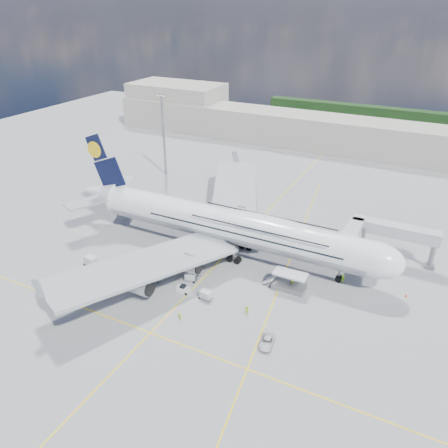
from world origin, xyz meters
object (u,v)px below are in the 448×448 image
at_px(light_mast, 164,134).
at_px(dolly_nose_far, 206,295).
at_px(crew_loader, 247,310).
at_px(service_van, 267,342).
at_px(catering_truck_outer, 238,180).
at_px(cargo_loader, 289,283).
at_px(dolly_row_c, 196,270).
at_px(catering_truck_inner, 234,223).
at_px(cone_tail, 110,210).
at_px(cone_nose, 406,295).
at_px(cone_wing_right_outer, 85,304).
at_px(dolly_row_b, 153,275).
at_px(cone_wing_left_inner, 219,211).
at_px(crew_van, 292,284).
at_px(dolly_nose_near, 190,277).
at_px(crew_tug, 180,316).
at_px(cone_wing_left_outer, 228,209).
at_px(dolly_row_a, 150,260).
at_px(airliner, 229,225).
at_px(cone_wing_right_inner, 137,290).
at_px(baggage_tug, 183,289).
at_px(crew_nose, 343,278).
at_px(crew_wing, 136,285).
at_px(dolly_back, 91,261).

height_order(light_mast, dolly_nose_far, light_mast).
relative_size(light_mast, crew_loader, 15.49).
relative_size(dolly_nose_far, service_van, 0.66).
relative_size(dolly_nose_far, catering_truck_outer, 0.41).
distance_m(cargo_loader, dolly_row_c, 19.18).
xyz_separation_m(catering_truck_inner, cone_tail, (-34.26, -5.75, -1.43)).
height_order(cone_nose, cone_wing_right_outer, cone_nose).
bearing_deg(service_van, dolly_row_b, 157.12).
bearing_deg(dolly_row_b, cone_wing_left_inner, 109.77).
bearing_deg(catering_truck_inner, cone_tail, -154.31).
bearing_deg(crew_loader, crew_van, 86.33).
height_order(dolly_nose_near, crew_tug, dolly_nose_near).
relative_size(catering_truck_inner, cone_wing_left_outer, 13.36).
height_order(light_mast, service_van, light_mast).
distance_m(dolly_row_a, cone_wing_left_inner, 29.71).
xyz_separation_m(airliner, cone_wing_right_inner, (-9.58, -21.44, -6.56)).
distance_m(dolly_row_a, baggage_tug, 12.92).
bearing_deg(cone_nose, dolly_row_b, -159.77).
xyz_separation_m(cone_wing_left_inner, cone_wing_right_outer, (-3.70, -46.76, -0.01)).
relative_size(crew_tug, cone_wing_right_outer, 2.68).
bearing_deg(catering_truck_inner, crew_van, -22.81).
distance_m(dolly_row_a, catering_truck_inner, 24.33).
relative_size(baggage_tug, cone_wing_left_outer, 5.74).
bearing_deg(crew_loader, dolly_nose_near, -178.89).
xyz_separation_m(light_mast, catering_truck_inner, (36.59, -24.64, -11.50)).
height_order(light_mast, cone_tail, light_mast).
bearing_deg(cone_wing_left_inner, cone_tail, -153.56).
xyz_separation_m(catering_truck_inner, cone_wing_left_inner, (-8.19, 7.22, -1.43)).
bearing_deg(crew_van, cone_tail, 68.61).
relative_size(dolly_row_c, cone_tail, 5.47).
xyz_separation_m(dolly_nose_near, crew_nose, (27.75, 13.28, 0.06)).
bearing_deg(catering_truck_outer, airliner, -59.54).
bearing_deg(crew_tug, catering_truck_outer, 126.89).
relative_size(catering_truck_inner, crew_nose, 3.26).
relative_size(airliner, catering_truck_outer, 10.98).
xyz_separation_m(dolly_nose_far, baggage_tug, (-4.88, -0.26, -0.21)).
bearing_deg(dolly_row_c, dolly_nose_near, -76.81).
height_order(crew_loader, cone_nose, crew_loader).
height_order(crew_nose, cone_wing_left_inner, crew_nose).
height_order(dolly_row_c, catering_truck_outer, catering_truck_outer).
xyz_separation_m(crew_wing, cone_tail, (-27.77, 25.41, -0.59)).
bearing_deg(crew_nose, service_van, -146.06).
bearing_deg(dolly_nose_near, crew_nose, 6.33).
distance_m(dolly_back, crew_wing, 14.01).
height_order(crew_van, crew_tug, crew_van).
distance_m(light_mast, cone_wing_right_inner, 65.52).
height_order(dolly_nose_near, cone_wing_right_inner, dolly_nose_near).
height_order(airliner, cone_wing_right_outer, airliner).
height_order(crew_loader, crew_tug, crew_loader).
distance_m(crew_loader, cone_tail, 55.21).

